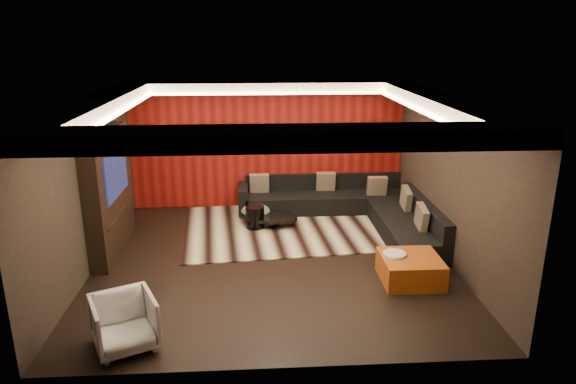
{
  "coord_description": "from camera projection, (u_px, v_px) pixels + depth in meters",
  "views": [
    {
      "loc": [
        -0.26,
        -8.15,
        3.78
      ],
      "look_at": [
        0.3,
        0.6,
        1.05
      ],
      "focal_mm": 32.0,
      "sensor_mm": 36.0,
      "label": 1
    }
  ],
  "objects": [
    {
      "name": "ceiling",
      "position": [
        271.0,
        97.0,
        8.07
      ],
      "size": [
        6.0,
        6.0,
        0.02
      ],
      "primitive_type": "cube",
      "color": "silver",
      "rests_on": "ground"
    },
    {
      "name": "tv_surround",
      "position": [
        109.0,
        193.0,
        8.97
      ],
      "size": [
        0.3,
        2.0,
        2.2
      ],
      "primitive_type": "cube",
      "color": "black",
      "rests_on": "ground"
    },
    {
      "name": "armchair",
      "position": [
        124.0,
        323.0,
        6.35
      ],
      "size": [
        0.98,
        0.99,
        0.68
      ],
      "primitive_type": "imported",
      "rotation": [
        0.0,
        0.0,
        0.43
      ],
      "color": "silver",
      "rests_on": "floor"
    },
    {
      "name": "drum_stool",
      "position": [
        255.0,
        217.0,
        10.29
      ],
      "size": [
        0.41,
        0.41,
        0.44
      ],
      "primitive_type": "cylinder",
      "rotation": [
        0.0,
        0.0,
        0.1
      ],
      "color": "black",
      "rests_on": "rug"
    },
    {
      "name": "floor",
      "position": [
        273.0,
        261.0,
        8.9
      ],
      "size": [
        6.0,
        6.0,
        0.02
      ],
      "primitive_type": "cube",
      "color": "black",
      "rests_on": "ground"
    },
    {
      "name": "tv_shelf",
      "position": [
        120.0,
        214.0,
        9.1
      ],
      "size": [
        0.04,
        1.6,
        0.04
      ],
      "primitive_type": "cube",
      "color": "black",
      "rests_on": "ground"
    },
    {
      "name": "soffit_left",
      "position": [
        97.0,
        106.0,
        7.94
      ],
      "size": [
        0.6,
        4.8,
        0.22
      ],
      "primitive_type": "cube",
      "color": "silver",
      "rests_on": "ground"
    },
    {
      "name": "white_side_table",
      "position": [
        394.0,
        266.0,
        8.17
      ],
      "size": [
        0.4,
        0.4,
        0.45
      ],
      "primitive_type": "cylinder",
      "rotation": [
        0.0,
        0.0,
        -0.12
      ],
      "color": "silver",
      "rests_on": "floor"
    },
    {
      "name": "soffit_right",
      "position": [
        439.0,
        103.0,
        8.27
      ],
      "size": [
        0.6,
        4.8,
        0.22
      ],
      "primitive_type": "cube",
      "color": "silver",
      "rests_on": "ground"
    },
    {
      "name": "tv_screen",
      "position": [
        116.0,
        173.0,
        8.88
      ],
      "size": [
        0.04,
        1.3,
        0.8
      ],
      "primitive_type": "cube",
      "color": "black",
      "rests_on": "ground"
    },
    {
      "name": "sectional_sofa",
      "position": [
        353.0,
        209.0,
        10.71
      ],
      "size": [
        3.65,
        3.5,
        0.75
      ],
      "color": "black",
      "rests_on": "floor"
    },
    {
      "name": "wall_left",
      "position": [
        87.0,
        186.0,
        8.3
      ],
      "size": [
        0.02,
        6.0,
        2.8
      ],
      "primitive_type": "cube",
      "color": "black",
      "rests_on": "ground"
    },
    {
      "name": "coffee_table",
      "position": [
        268.0,
        220.0,
        10.46
      ],
      "size": [
        1.58,
        1.58,
        0.21
      ],
      "primitive_type": "cylinder",
      "rotation": [
        0.0,
        0.0,
        -0.34
      ],
      "color": "black",
      "rests_on": "rug"
    },
    {
      "name": "soffit_back",
      "position": [
        267.0,
        87.0,
        10.67
      ],
      "size": [
        6.0,
        0.6,
        0.22
      ],
      "primitive_type": "cube",
      "color": "silver",
      "rests_on": "ground"
    },
    {
      "name": "wall_back",
      "position": [
        268.0,
        145.0,
        11.35
      ],
      "size": [
        6.0,
        0.02,
        2.8
      ],
      "primitive_type": "cube",
      "color": "black",
      "rests_on": "ground"
    },
    {
      "name": "red_feature_wall",
      "position": [
        268.0,
        145.0,
        11.31
      ],
      "size": [
        5.98,
        0.05,
        2.78
      ],
      "primitive_type": "cube",
      "color": "#6B0C0A",
      "rests_on": "ground"
    },
    {
      "name": "throw_pillows",
      "position": [
        354.0,
        192.0,
        10.61
      ],
      "size": [
        3.17,
        2.79,
        0.5
      ],
      "color": "beige",
      "rests_on": "sectional_sofa"
    },
    {
      "name": "cove_left",
      "position": [
        120.0,
        112.0,
        7.98
      ],
      "size": [
        0.08,
        4.8,
        0.04
      ],
      "primitive_type": "cube",
      "color": "#FFD899",
      "rests_on": "ground"
    },
    {
      "name": "wall_right",
      "position": [
        450.0,
        180.0,
        8.67
      ],
      "size": [
        0.02,
        6.0,
        2.8
      ],
      "primitive_type": "cube",
      "color": "black",
      "rests_on": "ground"
    },
    {
      "name": "soffit_front",
      "position": [
        280.0,
        138.0,
        5.53
      ],
      "size": [
        6.0,
        0.6,
        0.22
      ],
      "primitive_type": "cube",
      "color": "silver",
      "rests_on": "ground"
    },
    {
      "name": "orange_ottoman",
      "position": [
        410.0,
        269.0,
        8.11
      ],
      "size": [
        0.92,
        0.92,
        0.41
      ],
      "primitive_type": "cube",
      "rotation": [
        0.0,
        0.0,
        -0.01
      ],
      "color": "#9A4C13",
      "rests_on": "floor"
    },
    {
      "name": "cove_back",
      "position": [
        268.0,
        93.0,
        10.38
      ],
      "size": [
        4.8,
        0.08,
        0.04
      ],
      "primitive_type": "cube",
      "color": "#FFD899",
      "rests_on": "ground"
    },
    {
      "name": "cove_front",
      "position": [
        278.0,
        140.0,
        5.88
      ],
      "size": [
        4.8,
        0.08,
        0.04
      ],
      "primitive_type": "cube",
      "color": "#FFD899",
      "rests_on": "ground"
    },
    {
      "name": "cove_right",
      "position": [
        418.0,
        109.0,
        8.27
      ],
      "size": [
        0.08,
        4.8,
        0.04
      ],
      "primitive_type": "cube",
      "color": "#FFD899",
      "rests_on": "ground"
    },
    {
      "name": "rug",
      "position": [
        284.0,
        227.0,
        10.39
      ],
      "size": [
        4.25,
        3.34,
        0.02
      ],
      "primitive_type": "cube",
      "rotation": [
        0.0,
        0.0,
        0.09
      ],
      "color": "beige",
      "rests_on": "floor"
    },
    {
      "name": "striped_pouf",
      "position": [
        256.0,
        213.0,
        10.69
      ],
      "size": [
        0.69,
        0.69,
        0.34
      ],
      "primitive_type": "ellipsoid",
      "rotation": [
        0.0,
        0.0,
        -0.12
      ],
      "color": "#C4B797",
      "rests_on": "rug"
    }
  ]
}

